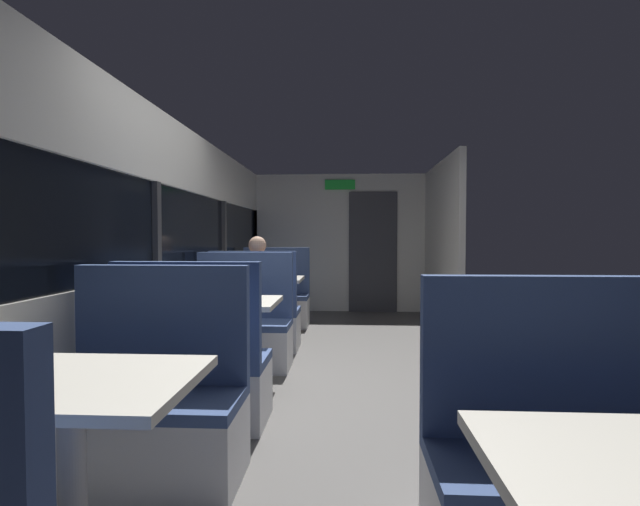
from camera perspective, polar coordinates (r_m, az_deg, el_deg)
name	(u,v)px	position (r m, az deg, el deg)	size (l,w,h in m)	color
ground_plane	(332,394)	(3.96, 1.48, -16.67)	(3.30, 9.20, 0.02)	#514F4C
carriage_window_panel_left	(154,255)	(4.06, -19.42, -0.20)	(0.09, 8.48, 2.30)	beige
carriage_end_bulkhead	(343,244)	(7.94, 2.85, 1.14)	(2.90, 0.11, 2.30)	beige
carriage_aisle_panel_right	(441,244)	(6.88, 14.45, 1.05)	(0.08, 2.40, 2.30)	beige
dining_table_near_window	(71,405)	(2.04, -27.85, -15.87)	(0.90, 0.70, 0.74)	#9E9EA3
bench_near_window_facing_entry	(151,416)	(2.73, -19.72, -18.03)	(0.95, 0.50, 1.10)	silver
dining_table_mid_window	(222,312)	(3.94, -11.71, -7.04)	(0.90, 0.70, 0.74)	#9E9EA3
bench_mid_window_facing_end	(195,376)	(3.36, -14.86, -14.12)	(0.95, 0.50, 1.10)	silver
bench_mid_window_facing_entry	(242,333)	(4.67, -9.44, -9.50)	(0.95, 0.50, 1.10)	silver
dining_table_far_window	(266,286)	(5.99, -6.49, -3.93)	(0.90, 0.70, 0.74)	#9E9EA3
bench_far_window_facing_end	(256,320)	(5.35, -7.76, -8.01)	(0.95, 0.50, 1.10)	silver
bench_far_window_facing_entry	(275,302)	(6.71, -5.46, -5.96)	(0.95, 0.50, 1.10)	silver
bench_front_aisle_facing_entry	(558,488)	(2.13, 26.78, -24.01)	(0.95, 0.50, 1.10)	silver
seated_passenger	(257,300)	(5.39, -7.62, -5.69)	(0.47, 0.55, 1.26)	#26262D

